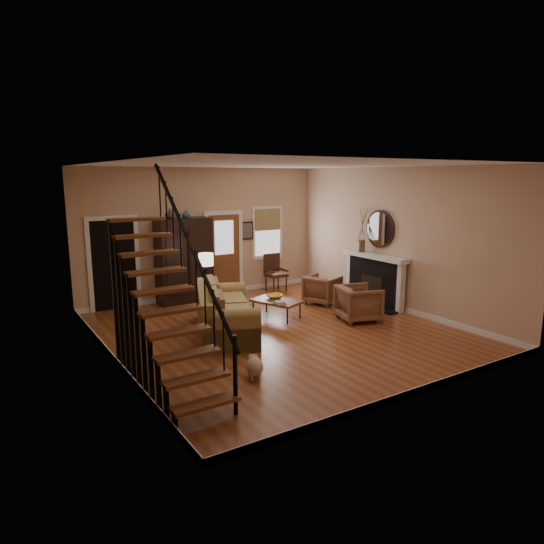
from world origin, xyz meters
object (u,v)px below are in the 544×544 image
armoire (184,261)px  side_chair (276,273)px  sofa (226,311)px  armchair_left (359,303)px  floor_lamp (207,285)px  armchair_right (323,289)px  coffee_table (276,309)px

armoire → side_chair: armoire is taller
sofa → armchair_left: 2.94m
sofa → floor_lamp: floor_lamp is taller
armchair_right → side_chair: bearing=-12.6°
armchair_left → sofa: bearing=91.8°
side_chair → coffee_table: bearing=-122.7°
coffee_table → armchair_left: armchair_left is taller
armchair_left → armchair_right: bearing=7.8°
armoire → sofa: (-0.25, -2.68, -0.60)m
armchair_right → armoire: bearing=34.4°
armchair_left → armchair_right: size_ratio=1.10×
side_chair → sofa: bearing=-138.4°
sofa → floor_lamp: size_ratio=1.71×
sofa → armchair_right: size_ratio=3.16×
armoire → armchair_left: bearing=-52.8°
sofa → side_chair: (2.80, 2.48, 0.06)m
floor_lamp → side_chair: bearing=23.9°
armchair_left → floor_lamp: bearing=68.0°
sofa → armchair_right: sofa is taller
sofa → side_chair: 3.74m
coffee_table → floor_lamp: 1.64m
armoire → coffee_table: 2.74m
armchair_left → floor_lamp: 3.37m
armchair_right → floor_lamp: (-2.86, 0.53, 0.36)m
side_chair → armoire: bearing=175.5°
armchair_right → floor_lamp: floor_lamp is taller
sofa → coffee_table: sofa is taller
armoire → side_chair: size_ratio=2.06×
armchair_right → floor_lamp: bearing=57.5°
floor_lamp → side_chair: (2.58, 1.14, -0.20)m
coffee_table → side_chair: 2.54m
floor_lamp → armchair_left: bearing=-38.4°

